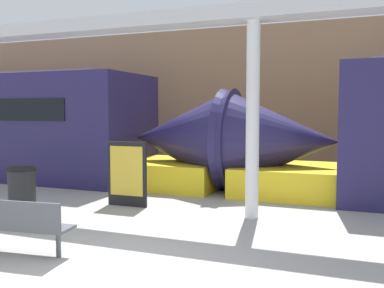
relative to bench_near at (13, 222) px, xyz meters
The scene contains 7 objects.
ground_plane 1.59m from the bench_near, ahead, with size 60.00×60.00×0.00m, color #9E9B96.
station_wall 10.41m from the bench_near, 81.50° to the left, with size 56.00×0.20×5.00m, color #937051.
bench_near is the anchor object (origin of this frame).
trash_bin 2.06m from the bench_near, 129.10° to the left, with size 0.52×0.52×1.00m.
poster_board 3.37m from the bench_near, 90.92° to the left, with size 0.92×0.07×1.40m.
support_column_near 4.49m from the bench_near, 50.97° to the left, with size 0.25×0.25×3.74m, color silver.
canopy_beam 5.46m from the bench_near, 50.97° to the left, with size 28.00×0.60×0.28m, color #B7B7BC.
Camera 1 is at (2.99, -4.49, 2.05)m, focal length 40.00 mm.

